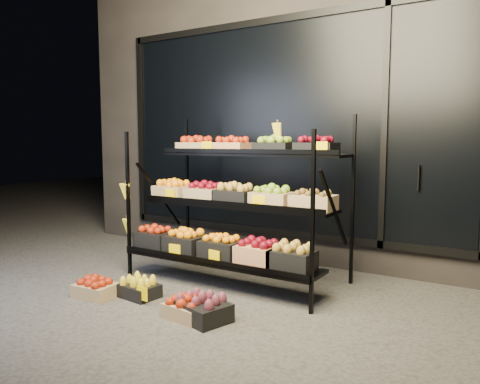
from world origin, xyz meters
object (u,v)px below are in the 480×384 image
Objects in this scene: display_rack at (233,204)px; floor_crate_midleft at (139,288)px; floor_crate_left at (95,288)px; floor_crate_midright at (187,308)px.

floor_crate_midleft is (-0.44, -0.87, -0.70)m from display_rack.
floor_crate_midright is at bearing -2.87° from floor_crate_left.
display_rack reaches higher than floor_crate_midleft.
floor_crate_left is 1.02× the size of floor_crate_midright.
floor_crate_midleft reaches higher than floor_crate_midright.
floor_crate_midleft is at bearing -117.04° from display_rack.
floor_crate_left is at bearing -171.62° from floor_crate_midright.
floor_crate_left is at bearing -125.99° from display_rack.
display_rack is 5.84× the size of floor_crate_midleft.
display_rack is at bearing 108.97° from floor_crate_midright.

